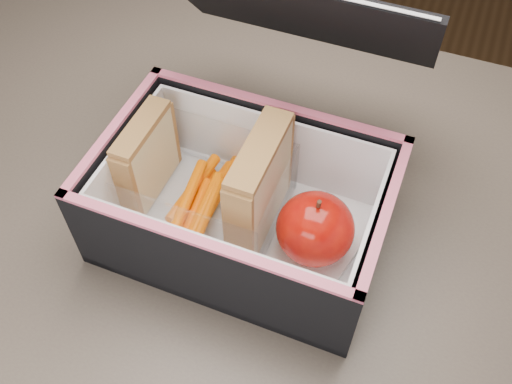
# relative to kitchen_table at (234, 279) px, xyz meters

# --- Properties ---
(kitchen_table) EXTENTS (1.20, 0.80, 0.75)m
(kitchen_table) POSITION_rel_kitchen_table_xyz_m (0.00, 0.00, 0.00)
(kitchen_table) COLOR brown
(kitchen_table) RESTS_ON ground
(lunch_bag) EXTENTS (0.28, 0.31, 0.25)m
(lunch_bag) POSITION_rel_kitchen_table_xyz_m (0.01, 0.02, 0.15)
(lunch_bag) COLOR black
(lunch_bag) RESTS_ON kitchen_table
(plastic_tub) EXTENTS (0.17, 0.12, 0.07)m
(plastic_tub) POSITION_rel_kitchen_table_xyz_m (-0.04, 0.02, 0.14)
(plastic_tub) COLOR white
(plastic_tub) RESTS_ON lunch_bag
(sandwich_left) EXTENTS (0.02, 0.09, 0.10)m
(sandwich_left) POSITION_rel_kitchen_table_xyz_m (-0.10, 0.02, 0.15)
(sandwich_left) COLOR beige
(sandwich_left) RESTS_ON plastic_tub
(sandwich_right) EXTENTS (0.03, 0.11, 0.12)m
(sandwich_right) POSITION_rel_kitchen_table_xyz_m (0.02, 0.02, 0.16)
(sandwich_right) COLOR beige
(sandwich_right) RESTS_ON plastic_tub
(carrot_sticks) EXTENTS (0.05, 0.15, 0.03)m
(carrot_sticks) POSITION_rel_kitchen_table_xyz_m (-0.04, 0.01, 0.12)
(carrot_sticks) COLOR #F45600
(carrot_sticks) RESTS_ON plastic_tub
(paper_napkin) EXTENTS (0.09, 0.09, 0.01)m
(paper_napkin) POSITION_rel_kitchen_table_xyz_m (0.09, 0.01, 0.11)
(paper_napkin) COLOR white
(paper_napkin) RESTS_ON lunch_bag
(red_apple) EXTENTS (0.10, 0.10, 0.08)m
(red_apple) POSITION_rel_kitchen_table_xyz_m (0.09, 0.01, 0.15)
(red_apple) COLOR #880506
(red_apple) RESTS_ON paper_napkin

